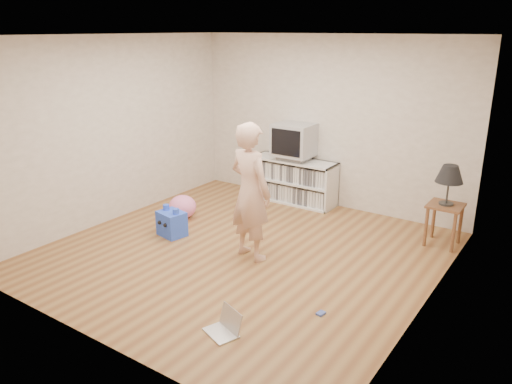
{
  "coord_description": "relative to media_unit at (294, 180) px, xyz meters",
  "views": [
    {
      "loc": [
        3.36,
        -4.61,
        2.68
      ],
      "look_at": [
        -0.07,
        0.4,
        0.67
      ],
      "focal_mm": 35.0,
      "sensor_mm": 36.0,
      "label": 1
    }
  ],
  "objects": [
    {
      "name": "ceiling",
      "position": [
        0.45,
        -2.04,
        2.25
      ],
      "size": [
        4.5,
        4.5,
        0.01
      ],
      "primitive_type": "cube",
      "color": "white",
      "rests_on": "walls"
    },
    {
      "name": "playing_cards",
      "position": [
        1.93,
        -2.76,
        -0.34
      ],
      "size": [
        0.08,
        0.1,
        0.02
      ],
      "primitive_type": "cube",
      "rotation": [
        0.0,
        0.0,
        -0.15
      ],
      "color": "#465DBC",
      "rests_on": "ground"
    },
    {
      "name": "dvd_deck",
      "position": [
        0.0,
        -0.02,
        0.39
      ],
      "size": [
        0.45,
        0.35,
        0.07
      ],
      "primitive_type": "cube",
      "color": "gray",
      "rests_on": "media_unit"
    },
    {
      "name": "plush_pink",
      "position": [
        -0.98,
        -1.57,
        -0.18
      ],
      "size": [
        0.49,
        0.49,
        0.34
      ],
      "primitive_type": "ellipsoid",
      "rotation": [
        0.0,
        0.0,
        -0.26
      ],
      "color": "pink",
      "rests_on": "ground"
    },
    {
      "name": "plush_blue",
      "position": [
        -0.65,
        -2.14,
        -0.18
      ],
      "size": [
        0.4,
        0.36,
        0.41
      ],
      "rotation": [
        0.0,
        0.0,
        -0.21
      ],
      "color": "blue",
      "rests_on": "ground"
    },
    {
      "name": "media_unit",
      "position": [
        0.0,
        0.0,
        0.0
      ],
      "size": [
        1.4,
        0.45,
        0.7
      ],
      "color": "white",
      "rests_on": "ground"
    },
    {
      "name": "walls",
      "position": [
        0.45,
        -2.04,
        0.95
      ],
      "size": [
        4.52,
        4.52,
        2.6
      ],
      "color": "beige",
      "rests_on": "ground"
    },
    {
      "name": "table_lamp",
      "position": [
        2.44,
        -0.39,
        0.59
      ],
      "size": [
        0.34,
        0.34,
        0.52
      ],
      "color": "#333333",
      "rests_on": "side_table"
    },
    {
      "name": "side_table",
      "position": [
        2.44,
        -0.39,
        0.07
      ],
      "size": [
        0.42,
        0.42,
        0.55
      ],
      "color": "brown",
      "rests_on": "ground"
    },
    {
      "name": "laptop",
      "position": [
        1.34,
        -3.52,
        -0.29
      ],
      "size": [
        0.39,
        0.35,
        0.22
      ],
      "rotation": [
        0.0,
        0.0,
        -0.36
      ],
      "color": "silver",
      "rests_on": "ground"
    },
    {
      "name": "person",
      "position": [
        0.6,
        -2.08,
        0.49
      ],
      "size": [
        0.68,
        0.52,
        1.67
      ],
      "primitive_type": "imported",
      "rotation": [
        0.0,
        0.0,
        2.93
      ],
      "color": "beige",
      "rests_on": "ground"
    },
    {
      "name": "ground",
      "position": [
        0.45,
        -2.04,
        -0.35
      ],
      "size": [
        4.5,
        4.5,
        0.0
      ],
      "primitive_type": "plane",
      "color": "brown",
      "rests_on": "ground"
    },
    {
      "name": "crt_tv",
      "position": [
        0.0,
        -0.02,
        0.67
      ],
      "size": [
        0.6,
        0.53,
        0.5
      ],
      "color": "#A6A6AB",
      "rests_on": "dvd_deck"
    }
  ]
}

